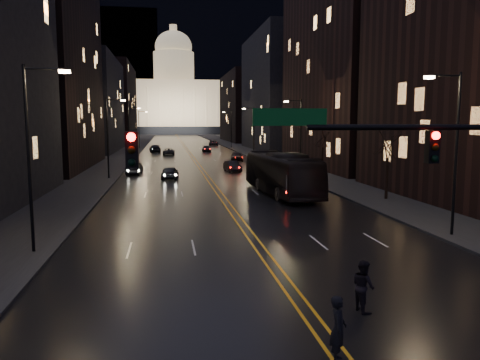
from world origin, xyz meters
name	(u,v)px	position (x,y,z in m)	size (l,w,h in m)	color
ground	(319,329)	(0.00, 0.00, 0.00)	(900.00, 900.00, 0.00)	black
road	(182,143)	(0.00, 130.00, 0.01)	(20.00, 320.00, 0.02)	black
sidewalk_left	(135,143)	(-14.00, 130.00, 0.08)	(8.00, 320.00, 0.16)	black
sidewalk_right	(228,142)	(14.00, 130.00, 0.08)	(8.00, 320.00, 0.16)	black
center_line	(182,143)	(0.00, 130.00, 0.03)	(0.62, 320.00, 0.01)	orange
building_left_mid	(41,64)	(-21.00, 54.00, 14.00)	(12.00, 30.00, 28.00)	black
building_left_far	(89,105)	(-21.00, 92.00, 10.00)	(12.00, 34.00, 20.00)	black
building_left_dist	(113,104)	(-21.00, 140.00, 12.00)	(12.00, 40.00, 24.00)	black
building_right_tall	(352,30)	(21.00, 50.00, 19.00)	(12.00, 30.00, 38.00)	black
building_right_mid	(279,93)	(21.00, 92.00, 13.00)	(12.00, 34.00, 26.00)	black
building_right_dist	(245,108)	(21.00, 140.00, 11.00)	(12.00, 40.00, 22.00)	black
mountain_ridge	(220,50)	(40.00, 380.00, 65.00)	(520.00, 60.00, 130.00)	black
capitol	(174,102)	(0.00, 250.00, 17.15)	(90.00, 50.00, 58.50)	black
streetlamp_right_near	(453,146)	(10.81, 10.00, 5.08)	(2.13, 0.25, 9.00)	black
streetlamp_left_near	(32,149)	(-10.81, 10.00, 5.08)	(2.13, 0.25, 9.00)	black
streetlamp_right_mid	(299,133)	(10.81, 40.00, 5.08)	(2.13, 0.25, 9.00)	black
streetlamp_left_mid	(109,134)	(-10.81, 40.00, 5.08)	(2.13, 0.25, 9.00)	black
streetlamp_right_far	(253,129)	(10.81, 70.00, 5.08)	(2.13, 0.25, 9.00)	black
streetlamp_left_far	(130,129)	(-10.81, 70.00, 5.08)	(2.13, 0.25, 9.00)	black
streetlamp_right_dist	(230,127)	(10.81, 100.00, 5.08)	(2.13, 0.25, 9.00)	black
streetlamp_left_dist	(140,127)	(-10.81, 100.00, 5.08)	(2.13, 0.25, 9.00)	black
tree_right_mid	(388,145)	(13.00, 22.00, 4.53)	(2.40, 2.40, 6.65)	black
tree_right_far	(323,138)	(13.00, 38.00, 4.53)	(2.40, 2.40, 6.65)	black
bus	(281,174)	(5.38, 26.59, 1.85)	(3.10, 13.26, 3.69)	black
oncoming_car_a	(170,173)	(-4.28, 39.25, 0.73)	(1.72, 4.27, 1.46)	black
oncoming_car_b	(134,169)	(-8.50, 44.47, 0.73)	(1.55, 4.43, 1.46)	black
oncoming_car_c	(169,151)	(-4.20, 78.59, 0.66)	(2.19, 4.75, 1.32)	black
oncoming_car_d	(155,148)	(-7.06, 87.52, 0.78)	(2.19, 5.39, 1.56)	black
receding_car_a	(232,166)	(3.73, 45.96, 0.69)	(1.45, 4.16, 1.37)	black
receding_car_b	(237,156)	(6.73, 62.12, 0.80)	(1.89, 4.70, 1.60)	black
receding_car_c	(206,149)	(3.79, 86.54, 0.64)	(1.81, 4.44, 1.29)	black
receding_car_d	(214,143)	(7.92, 112.87, 0.73)	(2.43, 5.27, 1.46)	black
pedestrian_a	(338,329)	(-0.14, -2.00, 0.91)	(0.66, 0.44, 1.82)	black
pedestrian_b	(363,286)	(1.90, 1.07, 0.89)	(0.86, 0.47, 1.77)	black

